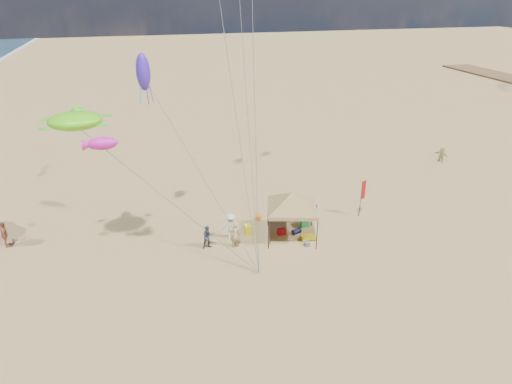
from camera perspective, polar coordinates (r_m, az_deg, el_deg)
ground at (r=25.61m, az=1.77°, el=-10.92°), size 280.00×280.00×0.00m
canopy_tent at (r=27.96m, az=4.73°, el=-0.25°), size 5.87×5.87×3.76m
feather_flag at (r=31.95m, az=13.64°, el=-0.03°), size 0.40×0.18×2.78m
cooler_red at (r=29.56m, az=3.31°, el=-5.14°), size 0.54×0.38×0.38m
cooler_blue at (r=32.93m, az=7.36°, el=-1.96°), size 0.54×0.38×0.38m
bag_navy at (r=29.68m, az=5.26°, el=-5.10°), size 0.69×0.54×0.36m
bag_orange at (r=31.31m, az=0.34°, el=-3.27°), size 0.54×0.69×0.36m
chair_green at (r=30.53m, az=6.25°, el=-3.86°), size 0.50×0.50×0.70m
chair_yellow at (r=29.43m, az=-1.00°, el=-4.89°), size 0.50×0.50×0.70m
crate_grey at (r=28.47m, az=6.59°, el=-6.69°), size 0.34×0.30×0.28m
beach_cart at (r=29.10m, az=6.75°, el=-5.80°), size 0.90×0.50×0.24m
person_near_a at (r=27.82m, az=-2.74°, el=-5.53°), size 0.72×0.55×1.79m
person_near_b at (r=27.91m, az=-6.22°, el=-5.84°), size 0.84×0.70×1.55m
person_near_c at (r=28.82m, az=-3.32°, el=-4.40°), size 1.22×0.80×1.77m
person_far_a at (r=32.01m, az=-29.74°, el=-4.82°), size 0.60×1.08×1.74m
person_far_c at (r=44.93m, az=22.86°, el=4.48°), size 0.98×1.40×1.45m
turtle_kite at (r=25.72m, az=-22.33°, el=8.50°), size 3.27×2.84×0.95m
fish_kite at (r=24.81m, az=-19.23°, el=5.95°), size 1.69×1.02×0.71m
squid_kite at (r=28.23m, az=-14.38°, el=14.79°), size 1.13×1.13×2.23m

